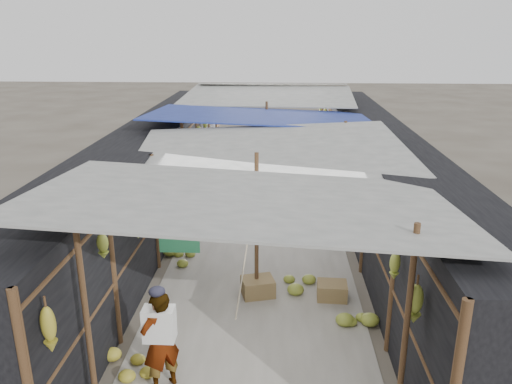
% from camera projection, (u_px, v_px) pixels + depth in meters
% --- Properties ---
extents(aisle_slab, '(3.60, 16.00, 0.02)m').
position_uv_depth(aisle_slab, '(263.00, 222.00, 12.18)').
color(aisle_slab, '#9E998E').
rests_on(aisle_slab, ground).
extents(stall_left, '(1.40, 15.00, 2.30)m').
position_uv_depth(stall_left, '(151.00, 176.00, 11.95)').
color(stall_left, black).
rests_on(stall_left, ground).
extents(stall_right, '(1.40, 15.00, 2.30)m').
position_uv_depth(stall_right, '(378.00, 179.00, 11.71)').
color(stall_right, black).
rests_on(stall_right, ground).
extents(crate_near, '(0.65, 0.57, 0.33)m').
position_uv_depth(crate_near, '(258.00, 287.00, 8.79)').
color(crate_near, olive).
rests_on(crate_near, ground).
extents(crate_mid, '(0.53, 0.43, 0.31)m').
position_uv_depth(crate_mid, '(332.00, 291.00, 8.69)').
color(crate_mid, olive).
rests_on(crate_mid, ground).
extents(crate_back, '(0.51, 0.44, 0.30)m').
position_uv_depth(crate_back, '(236.00, 207.00, 12.80)').
color(crate_back, olive).
rests_on(crate_back, ground).
extents(black_basin, '(0.53, 0.53, 0.16)m').
position_uv_depth(black_basin, '(330.00, 208.00, 12.97)').
color(black_basin, black).
rests_on(black_basin, ground).
extents(vendor_elderly, '(0.61, 0.59, 1.41)m').
position_uv_depth(vendor_elderly, '(160.00, 341.00, 6.37)').
color(vendor_elderly, white).
rests_on(vendor_elderly, ground).
extents(shopper_blue, '(0.91, 0.78, 1.62)m').
position_uv_depth(shopper_blue, '(272.00, 172.00, 13.52)').
color(shopper_blue, navy).
rests_on(shopper_blue, ground).
extents(vendor_seated, '(0.47, 0.69, 0.98)m').
position_uv_depth(vendor_seated, '(313.00, 204.00, 11.98)').
color(vendor_seated, '#554E49').
rests_on(vendor_seated, ground).
extents(market_canopy, '(5.62, 15.20, 2.77)m').
position_uv_depth(market_canopy, '(265.00, 122.00, 11.74)').
color(market_canopy, brown).
rests_on(market_canopy, ground).
extents(hanging_bananas, '(3.95, 14.43, 0.75)m').
position_uv_depth(hanging_bananas, '(269.00, 154.00, 11.78)').
color(hanging_bananas, '#9F9228').
rests_on(hanging_bananas, ground).
extents(floor_bananas, '(4.02, 10.88, 0.36)m').
position_uv_depth(floor_bananas, '(248.00, 225.00, 11.62)').
color(floor_bananas, olive).
rests_on(floor_bananas, ground).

